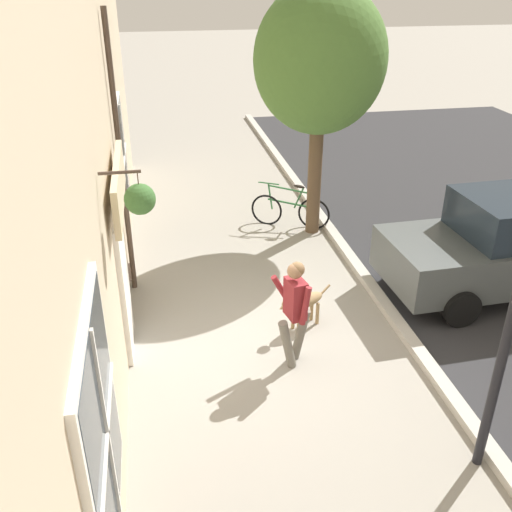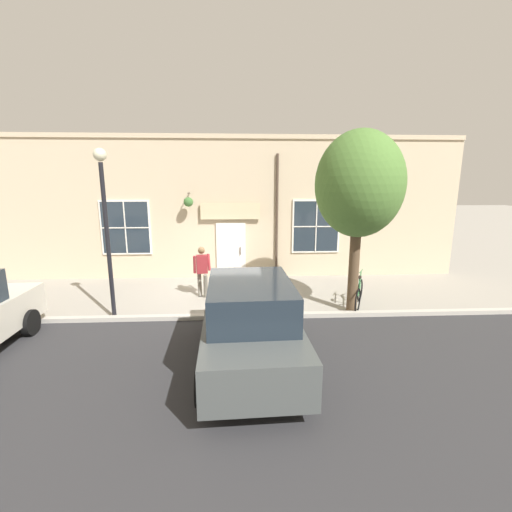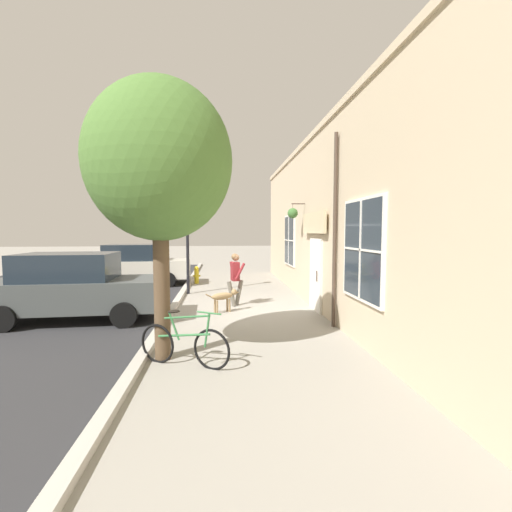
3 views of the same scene
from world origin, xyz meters
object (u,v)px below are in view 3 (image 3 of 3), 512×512
street_tree_by_curb (157,165)px  leaning_bicycle (184,344)px  parked_car_nearest_curb (137,264)px  street_lamp (187,215)px  pedestrian_walking (235,275)px  dog_on_leash (224,297)px  parked_car_mid_block (75,287)px  fire_hydrant (197,275)px

street_tree_by_curb → leaning_bicycle: (-0.45, 0.37, -3.08)m
parked_car_nearest_curb → street_lamp: bearing=134.5°
pedestrian_walking → dog_on_leash: (0.36, 0.83, -0.52)m
parked_car_nearest_curb → parked_car_mid_block: size_ratio=1.00×
pedestrian_walking → leaning_bicycle: bearing=77.1°
parked_car_nearest_curb → street_tree_by_curb: bearing=105.7°
parked_car_mid_block → fire_hydrant: bearing=-113.7°
pedestrian_walking → parked_car_mid_block: (4.18, 1.36, -0.09)m
leaning_bicycle → pedestrian_walking: bearing=-102.9°
dog_on_leash → parked_car_nearest_curb: parked_car_nearest_curb is taller
dog_on_leash → parked_car_nearest_curb: 6.62m
dog_on_leash → parked_car_mid_block: parked_car_mid_block is taller
dog_on_leash → street_tree_by_curb: 4.75m
pedestrian_walking → street_tree_by_curb: 5.21m
pedestrian_walking → parked_car_nearest_curb: parked_car_nearest_curb is taller
street_lamp → fire_hydrant: bearing=-93.0°
street_lamp → fire_hydrant: street_lamp is taller
leaning_bicycle → parked_car_nearest_curb: bearing=-72.3°
street_lamp → leaning_bicycle: bearing=94.8°
leaning_bicycle → parked_car_mid_block: size_ratio=0.36×
pedestrian_walking → street_lamp: (1.65, -2.20, 1.94)m
pedestrian_walking → leaning_bicycle: pedestrian_walking is taller
pedestrian_walking → street_lamp: street_lamp is taller
fire_hydrant → street_tree_by_curb: bearing=90.0°
street_tree_by_curb → parked_car_mid_block: size_ratio=1.13×
pedestrian_walking → street_tree_by_curb: street_tree_by_curb is taller
leaning_bicycle → parked_car_nearest_curb: parked_car_nearest_curb is taller
street_tree_by_curb → parked_car_nearest_curb: size_ratio=1.13×
dog_on_leash → street_tree_by_curb: street_tree_by_curb is taller
street_tree_by_curb → parked_car_mid_block: 4.74m
dog_on_leash → fire_hydrant: size_ratio=1.26×
pedestrian_walking → street_tree_by_curb: size_ratio=0.33×
leaning_bicycle → street_lamp: 7.36m
pedestrian_walking → dog_on_leash: size_ratio=1.68×
street_tree_by_curb → fire_hydrant: street_tree_by_curb is taller
dog_on_leash → parked_car_mid_block: (3.82, 0.53, 0.43)m
pedestrian_walking → parked_car_nearest_curb: size_ratio=0.37×
dog_on_leash → street_lamp: 4.12m
parked_car_nearest_curb → street_lamp: size_ratio=0.99×
dog_on_leash → leaning_bicycle: leaning_bicycle is taller
street_tree_by_curb → street_lamp: (0.12, -6.52, -0.55)m
street_tree_by_curb → leaning_bicycle: bearing=140.8°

